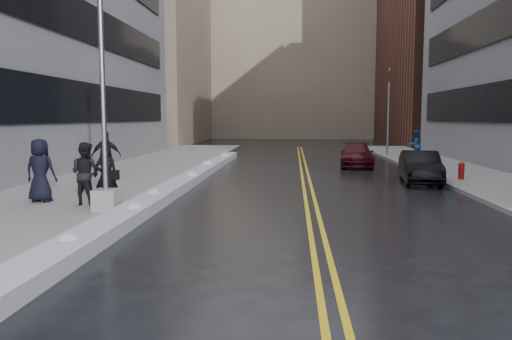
% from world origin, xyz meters
% --- Properties ---
extents(ground, '(160.00, 160.00, 0.00)m').
position_xyz_m(ground, '(0.00, 0.00, 0.00)').
color(ground, black).
rests_on(ground, ground).
extents(sidewalk_west, '(5.50, 50.00, 0.15)m').
position_xyz_m(sidewalk_west, '(-5.75, 10.00, 0.07)').
color(sidewalk_west, gray).
rests_on(sidewalk_west, ground).
extents(sidewalk_east, '(4.00, 50.00, 0.15)m').
position_xyz_m(sidewalk_east, '(10.00, 10.00, 0.07)').
color(sidewalk_east, gray).
rests_on(sidewalk_east, ground).
extents(lane_line_left, '(0.12, 50.00, 0.01)m').
position_xyz_m(lane_line_left, '(2.35, 10.00, 0.00)').
color(lane_line_left, gold).
rests_on(lane_line_left, ground).
extents(lane_line_right, '(0.12, 50.00, 0.01)m').
position_xyz_m(lane_line_right, '(2.65, 10.00, 0.00)').
color(lane_line_right, gold).
rests_on(lane_line_right, ground).
extents(snow_ridge, '(0.90, 30.00, 0.34)m').
position_xyz_m(snow_ridge, '(-2.45, 8.00, 0.17)').
color(snow_ridge, silver).
rests_on(snow_ridge, ground).
extents(building_west_far, '(14.00, 22.00, 18.00)m').
position_xyz_m(building_west_far, '(-15.50, 44.00, 9.00)').
color(building_west_far, gray).
rests_on(building_west_far, ground).
extents(building_east_far, '(14.00, 20.00, 28.00)m').
position_xyz_m(building_east_far, '(19.00, 42.00, 14.00)').
color(building_east_far, '#562D21').
rests_on(building_east_far, ground).
extents(building_far, '(36.00, 16.00, 22.00)m').
position_xyz_m(building_far, '(2.00, 60.00, 11.00)').
color(building_far, gray).
rests_on(building_far, ground).
extents(lamppost, '(0.65, 0.65, 7.62)m').
position_xyz_m(lamppost, '(-3.30, 2.00, 2.53)').
color(lamppost, gray).
rests_on(lamppost, sidewalk_west).
extents(fire_hydrant, '(0.26, 0.26, 0.73)m').
position_xyz_m(fire_hydrant, '(9.00, 10.00, 0.55)').
color(fire_hydrant, maroon).
rests_on(fire_hydrant, sidewalk_east).
extents(traffic_signal, '(0.16, 0.20, 6.00)m').
position_xyz_m(traffic_signal, '(8.50, 24.00, 3.40)').
color(traffic_signal, gray).
rests_on(traffic_signal, sidewalk_east).
extents(pedestrian_fedora, '(0.71, 0.52, 1.79)m').
position_xyz_m(pedestrian_fedora, '(-3.47, 2.51, 1.04)').
color(pedestrian_fedora, black).
rests_on(pedestrian_fedora, sidewalk_west).
extents(pedestrian_b, '(1.06, 0.92, 1.87)m').
position_xyz_m(pedestrian_b, '(-4.25, 2.87, 1.09)').
color(pedestrian_b, black).
rests_on(pedestrian_b, sidewalk_west).
extents(pedestrian_c, '(0.98, 0.66, 1.96)m').
position_xyz_m(pedestrian_c, '(-5.84, 3.26, 1.13)').
color(pedestrian_c, black).
rests_on(pedestrian_c, sidewalk_west).
extents(pedestrian_d, '(1.27, 0.75, 2.03)m').
position_xyz_m(pedestrian_d, '(-5.82, 8.66, 1.16)').
color(pedestrian_d, black).
rests_on(pedestrian_d, sidewalk_west).
extents(pedestrian_east, '(1.04, 0.90, 1.83)m').
position_xyz_m(pedestrian_east, '(9.46, 19.91, 1.07)').
color(pedestrian_east, navy).
rests_on(pedestrian_east, sidewalk_east).
extents(car_black, '(1.88, 4.23, 1.35)m').
position_xyz_m(car_black, '(7.24, 9.78, 0.67)').
color(car_black, black).
rests_on(car_black, ground).
extents(car_maroon, '(2.26, 4.64, 1.30)m').
position_xyz_m(car_maroon, '(5.50, 16.88, 0.65)').
color(car_maroon, '#3E0912').
rests_on(car_maroon, ground).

